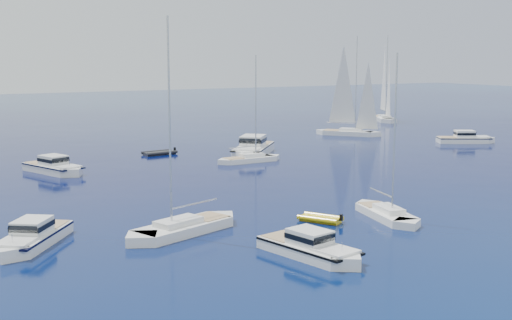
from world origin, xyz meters
The scene contains 13 objects.
ground centered at (0.00, 0.00, 0.00)m, with size 400.00×400.00×0.00m, color navy.
motor_cruiser_near centered at (-8.14, 4.00, 0.00)m, with size 2.49×8.14×2.14m, color silver, non-canonical shape.
motor_cruiser_left centered at (-22.36, 14.95, 0.00)m, with size 2.57×8.40×2.20m, color silver, non-canonical shape.
motor_cruiser_far_r centered at (41.53, 37.47, 0.00)m, with size 2.63×8.61×2.26m, color white, non-canonical shape.
motor_cruiser_distant centered at (9.70, 42.44, 0.00)m, with size 3.59×11.73×3.08m, color white, non-canonical shape.
motor_cruiser_horizon centered at (-14.62, 41.70, 0.00)m, with size 2.75×9.00×2.36m, color silver, non-canonical shape.
sailboat_fore centered at (2.37, 9.25, 0.00)m, with size 2.26×8.70×12.79m, color white, non-canonical shape.
sailboat_mid_l centered at (-12.67, 12.95, 0.00)m, with size 2.69×10.35×15.22m, color silver, non-canonical shape.
sailboat_centre centered at (6.64, 37.84, 0.00)m, with size 2.25×8.64×12.71m, color white, non-canonical shape.
sailboat_sails_r centered at (32.82, 53.03, 0.00)m, with size 2.78×10.69×15.72m, color white, non-canonical shape.
sailboat_sails_far centered at (53.04, 68.07, 0.00)m, with size 2.93×11.28×16.58m, color silver, non-canonical shape.
tender_yellow centered at (-2.59, 10.83, 0.00)m, with size 1.84×3.29×0.95m, color #DDBA0D, non-canonical shape.
tender_grey_far centered at (-0.20, 48.51, 0.00)m, with size 2.32×4.35×0.95m, color black, non-canonical shape.
Camera 1 is at (-30.44, -27.87, 12.03)m, focal length 46.38 mm.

